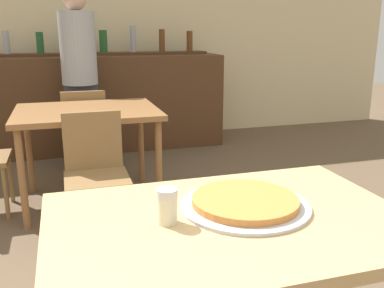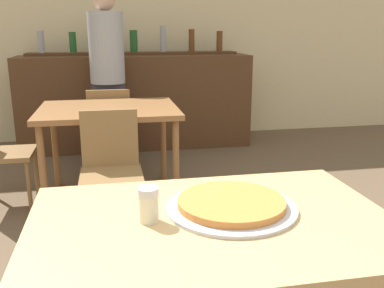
# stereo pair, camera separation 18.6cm
# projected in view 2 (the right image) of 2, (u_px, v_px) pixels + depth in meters

# --- Properties ---
(wall_back) EXTENTS (8.00, 0.05, 2.80)m
(wall_back) POSITION_uv_depth(u_px,v_px,m) (131.00, 24.00, 5.20)
(wall_back) COLOR beige
(wall_back) RESTS_ON ground_plane
(dining_table_near) EXTENTS (1.16, 0.78, 0.75)m
(dining_table_near) POSITION_uv_depth(u_px,v_px,m) (213.00, 242.00, 1.38)
(dining_table_near) COLOR tan
(dining_table_near) RESTS_ON ground_plane
(dining_table_far) EXTENTS (1.06, 0.85, 0.75)m
(dining_table_far) POSITION_uv_depth(u_px,v_px,m) (109.00, 118.00, 3.35)
(dining_table_far) COLOR brown
(dining_table_far) RESTS_ON ground_plane
(bar_counter) EXTENTS (2.60, 0.56, 1.05)m
(bar_counter) POSITION_uv_depth(u_px,v_px,m) (136.00, 102.00, 4.95)
(bar_counter) COLOR #4C2D19
(bar_counter) RESTS_ON ground_plane
(bar_back_shelf) EXTENTS (2.39, 0.24, 0.33)m
(bar_back_shelf) POSITION_uv_depth(u_px,v_px,m) (133.00, 49.00, 4.92)
(bar_back_shelf) COLOR #4C2D19
(bar_back_shelf) RESTS_ON bar_counter
(chair_far_side_front) EXTENTS (0.40, 0.40, 0.82)m
(chair_far_side_front) POSITION_uv_depth(u_px,v_px,m) (111.00, 164.00, 2.83)
(chair_far_side_front) COLOR olive
(chair_far_side_front) RESTS_ON ground_plane
(chair_far_side_back) EXTENTS (0.40, 0.40, 0.82)m
(chair_far_side_back) POSITION_uv_depth(u_px,v_px,m) (110.00, 125.00, 3.97)
(chair_far_side_back) COLOR olive
(chair_far_side_back) RESTS_ON ground_plane
(pizza_tray) EXTENTS (0.44, 0.44, 0.04)m
(pizza_tray) POSITION_uv_depth(u_px,v_px,m) (231.00, 205.00, 1.43)
(pizza_tray) COLOR #B7B7BC
(pizza_tray) RESTS_ON dining_table_near
(cheese_shaker) EXTENTS (0.07, 0.07, 0.11)m
(cheese_shaker) POSITION_uv_depth(u_px,v_px,m) (148.00, 204.00, 1.33)
(cheese_shaker) COLOR beige
(cheese_shaker) RESTS_ON dining_table_near
(person_standing) EXTENTS (0.34, 0.34, 1.72)m
(person_standing) POSITION_uv_depth(u_px,v_px,m) (108.00, 72.00, 4.23)
(person_standing) COLOR #2D2D38
(person_standing) RESTS_ON ground_plane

